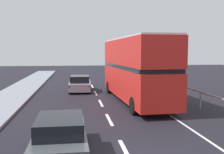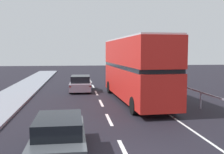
% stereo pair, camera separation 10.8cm
% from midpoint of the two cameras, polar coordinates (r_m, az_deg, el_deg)
% --- Properties ---
extents(lane_paint_markings, '(3.55, 46.00, 0.01)m').
position_cam_midpoint_polar(lane_paint_markings, '(17.36, 4.48, -6.16)').
color(lane_paint_markings, silver).
rests_on(lane_paint_markings, ground).
extents(bridge_side_railing, '(0.10, 42.00, 1.05)m').
position_cam_midpoint_polar(bridge_side_railing, '(18.96, 15.59, -2.75)').
color(bridge_side_railing, gray).
rests_on(bridge_side_railing, ground).
extents(double_decker_bus_red, '(2.95, 11.06, 4.39)m').
position_cam_midpoint_polar(double_decker_bus_red, '(18.83, 4.64, 1.93)').
color(double_decker_bus_red, red).
rests_on(double_decker_bus_red, ground).
extents(hatchback_car_near, '(1.78, 4.17, 1.31)m').
position_cam_midpoint_polar(hatchback_car_near, '(9.53, -11.10, -12.00)').
color(hatchback_car_near, '#43474C').
rests_on(hatchback_car_near, ground).
extents(sedan_car_ahead, '(1.95, 4.30, 1.38)m').
position_cam_midpoint_polar(sedan_car_ahead, '(23.99, -6.89, -1.40)').
color(sedan_car_ahead, gray).
rests_on(sedan_car_ahead, ground).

